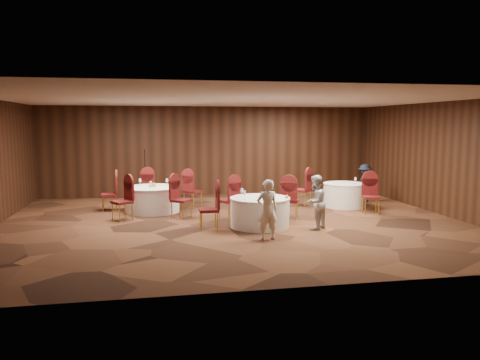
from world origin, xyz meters
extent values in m
plane|color=black|center=(0.00, 0.00, 0.00)|extent=(12.00, 12.00, 0.00)
plane|color=silver|center=(0.00, 0.00, 3.20)|extent=(12.00, 12.00, 0.00)
plane|color=black|center=(0.00, 5.00, 1.60)|extent=(12.00, 0.00, 12.00)
plane|color=black|center=(0.00, -5.00, 1.60)|extent=(12.00, 0.00, 12.00)
plane|color=black|center=(6.00, 0.00, 1.60)|extent=(0.00, 10.00, 10.00)
cylinder|color=white|center=(0.56, -0.58, 0.36)|extent=(1.47, 1.47, 0.72)
cylinder|color=white|center=(0.56, -0.58, 0.72)|extent=(1.50, 1.50, 0.03)
cylinder|color=white|center=(-2.08, 1.99, 0.36)|extent=(1.57, 1.57, 0.72)
cylinder|color=white|center=(-2.08, 1.99, 0.72)|extent=(1.61, 1.61, 0.03)
cylinder|color=white|center=(3.80, 1.72, 0.36)|extent=(1.26, 1.26, 0.72)
cylinder|color=white|center=(3.80, 1.72, 0.72)|extent=(1.29, 1.29, 0.03)
cylinder|color=silver|center=(0.13, -0.76, 0.74)|extent=(0.06, 0.06, 0.01)
cylinder|color=silver|center=(0.13, -0.76, 0.80)|extent=(0.01, 0.01, 0.11)
cone|color=silver|center=(0.13, -0.76, 0.91)|extent=(0.08, 0.08, 0.10)
cylinder|color=silver|center=(0.50, -1.07, 0.74)|extent=(0.06, 0.06, 0.01)
cylinder|color=silver|center=(0.50, -1.07, 0.80)|extent=(0.01, 0.01, 0.11)
cone|color=silver|center=(0.50, -1.07, 0.91)|extent=(0.08, 0.08, 0.10)
cylinder|color=silver|center=(0.15, -0.35, 0.74)|extent=(0.06, 0.06, 0.01)
cylinder|color=silver|center=(0.15, -0.35, 0.80)|extent=(0.01, 0.01, 0.11)
cone|color=silver|center=(0.15, -0.35, 0.91)|extent=(0.08, 0.08, 0.10)
cylinder|color=silver|center=(0.86, -0.23, 0.74)|extent=(0.06, 0.06, 0.01)
cylinder|color=silver|center=(0.86, -0.23, 0.80)|extent=(0.01, 0.01, 0.11)
cone|color=silver|center=(0.86, -0.23, 0.91)|extent=(0.08, 0.08, 0.10)
cylinder|color=white|center=(0.59, -1.17, 0.75)|extent=(0.15, 0.15, 0.01)
sphere|color=#9E6B33|center=(0.59, -1.17, 0.79)|extent=(0.08, 0.08, 0.08)
cylinder|color=white|center=(1.19, -0.82, 0.75)|extent=(0.15, 0.15, 0.01)
sphere|color=#9E6B33|center=(1.19, -0.82, 0.79)|extent=(0.08, 0.08, 0.08)
cylinder|color=white|center=(1.01, -0.15, 0.75)|extent=(0.15, 0.15, 0.01)
sphere|color=#9E6B33|center=(1.01, -0.15, 0.79)|extent=(0.08, 0.08, 0.08)
cylinder|color=silver|center=(-1.65, 2.18, 0.74)|extent=(0.06, 0.06, 0.01)
cylinder|color=silver|center=(-1.65, 2.18, 0.80)|extent=(0.01, 0.01, 0.11)
cone|color=silver|center=(-1.65, 2.18, 0.91)|extent=(0.08, 0.08, 0.10)
cylinder|color=silver|center=(-2.44, 2.30, 0.74)|extent=(0.06, 0.06, 0.01)
cylinder|color=silver|center=(-2.44, 2.30, 0.80)|extent=(0.01, 0.01, 0.11)
cone|color=silver|center=(-2.44, 2.30, 0.91)|extent=(0.08, 0.08, 0.10)
cylinder|color=silver|center=(-2.12, 1.58, 0.74)|extent=(0.06, 0.06, 0.01)
cylinder|color=silver|center=(-2.12, 1.58, 0.80)|extent=(0.01, 0.01, 0.11)
cone|color=silver|center=(-2.12, 1.58, 0.91)|extent=(0.08, 0.08, 0.10)
cylinder|color=olive|center=(-2.08, 1.99, 0.77)|extent=(0.22, 0.22, 0.06)
sphere|color=#9E6B33|center=(-2.11, 2.01, 0.83)|extent=(0.07, 0.07, 0.07)
sphere|color=#9E6B33|center=(-2.04, 1.97, 0.83)|extent=(0.07, 0.07, 0.07)
cylinder|color=silver|center=(4.05, 1.47, 0.74)|extent=(0.06, 0.06, 0.01)
cylinder|color=silver|center=(4.05, 1.47, 0.80)|extent=(0.01, 0.01, 0.11)
cone|color=silver|center=(4.05, 1.47, 0.91)|extent=(0.08, 0.08, 0.10)
cylinder|color=black|center=(-2.30, 3.57, 0.01)|extent=(0.24, 0.24, 0.02)
cylinder|color=black|center=(-2.30, 3.57, 0.89)|extent=(0.02, 0.02, 1.73)
cylinder|color=black|center=(-2.30, 3.62, 1.72)|extent=(0.04, 0.12, 0.04)
imported|color=silver|center=(0.42, -1.90, 0.68)|extent=(0.52, 0.37, 1.36)
imported|color=silver|center=(1.82, -1.12, 0.67)|extent=(0.82, 0.81, 1.34)
imported|color=black|center=(4.86, 2.50, 0.62)|extent=(0.72, 0.92, 1.25)
camera|label=1|loc=(-2.10, -11.84, 2.57)|focal=35.00mm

